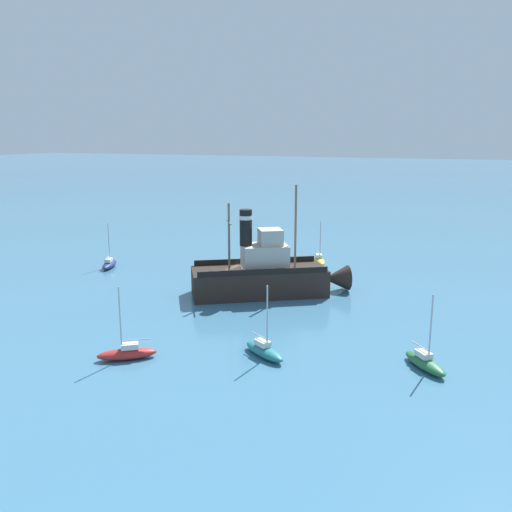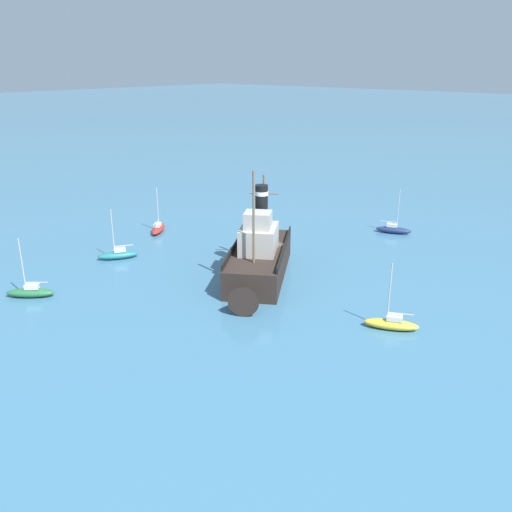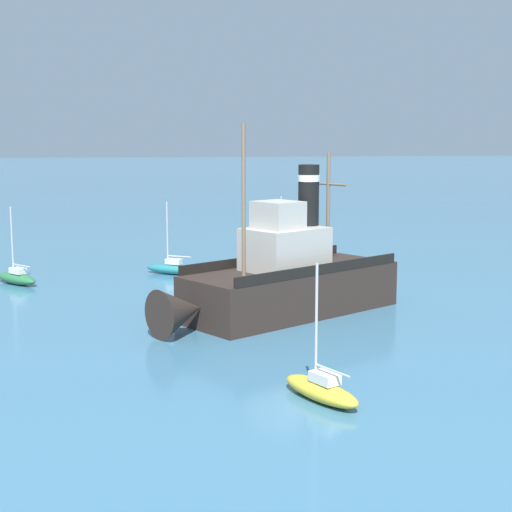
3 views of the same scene
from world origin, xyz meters
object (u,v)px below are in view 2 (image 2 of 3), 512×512
Objects in this scene: sailboat_green at (30,292)px; sailboat_teal at (118,254)px; sailboat_red at (158,228)px; sailboat_navy at (393,229)px; old_tugboat at (258,258)px; sailboat_yellow at (391,323)px.

sailboat_green is 10.11m from sailboat_teal.
sailboat_green is at bearing 102.01° from sailboat_teal.
sailboat_teal is (-3.82, 8.02, 0.00)m from sailboat_red.
sailboat_navy is at bearing -122.94° from sailboat_teal.
sailboat_red is at bearing -9.55° from old_tugboat.
old_tugboat is 18.75m from sailboat_green.
sailboat_yellow is at bearing 172.46° from sailboat_red.
sailboat_yellow is (-13.32, 1.15, -1.40)m from old_tugboat.
sailboat_teal is at bearing 21.31° from old_tugboat.
sailboat_yellow is at bearing -150.38° from sailboat_green.
sailboat_green is 1.00× the size of sailboat_teal.
sailboat_red is 1.00× the size of sailboat_yellow.
sailboat_navy is 1.00× the size of sailboat_yellow.
old_tugboat reaches higher than sailboat_red.
sailboat_red and sailboat_teal have the same top height.
sailboat_red is 1.00× the size of sailboat_green.
sailboat_yellow and sailboat_teal have the same top height.
sailboat_yellow is (-10.58, 20.63, 0.00)m from sailboat_navy.
sailboat_yellow is at bearing -171.43° from sailboat_teal.
sailboat_green and sailboat_yellow have the same top height.
sailboat_teal is (15.95, 24.63, 0.00)m from sailboat_navy.
old_tugboat is 13.45m from sailboat_yellow.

